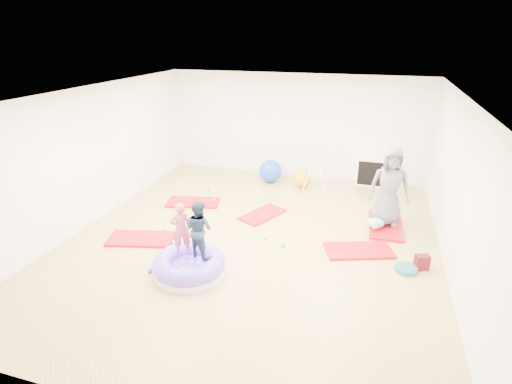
% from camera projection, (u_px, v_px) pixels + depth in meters
% --- Properties ---
extents(room, '(7.01, 8.01, 2.81)m').
position_uv_depth(room, '(251.00, 173.00, 7.30)').
color(room, tan).
rests_on(room, ground).
extents(gym_mat_front_left, '(1.37, 0.91, 0.05)m').
position_uv_depth(gym_mat_front_left, '(141.00, 239.00, 7.82)').
color(gym_mat_front_left, '#CA0900').
rests_on(gym_mat_front_left, ground).
extents(gym_mat_mid_left, '(1.33, 0.88, 0.05)m').
position_uv_depth(gym_mat_mid_left, '(193.00, 202.00, 9.48)').
color(gym_mat_mid_left, '#CA0900').
rests_on(gym_mat_mid_left, ground).
extents(gym_mat_center_back, '(0.95, 1.20, 0.04)m').
position_uv_depth(gym_mat_center_back, '(263.00, 214.00, 8.86)').
color(gym_mat_center_back, '#CA0900').
rests_on(gym_mat_center_back, ground).
extents(gym_mat_right, '(1.35, 0.98, 0.05)m').
position_uv_depth(gym_mat_right, '(359.00, 250.00, 7.40)').
color(gym_mat_right, '#CA0900').
rests_on(gym_mat_right, ground).
extents(gym_mat_rear_right, '(0.72, 1.36, 0.06)m').
position_uv_depth(gym_mat_rear_right, '(385.00, 226.00, 8.35)').
color(gym_mat_rear_right, '#CA0900').
rests_on(gym_mat_rear_right, ground).
extents(inflatable_cushion, '(1.23, 1.23, 0.39)m').
position_uv_depth(inflatable_cushion, '(189.00, 265.00, 6.70)').
color(inflatable_cushion, white).
rests_on(inflatable_cushion, ground).
extents(child_pink, '(0.40, 0.38, 0.93)m').
position_uv_depth(child_pink, '(181.00, 226.00, 6.58)').
color(child_pink, '#D0496F').
rests_on(child_pink, inflatable_cushion).
extents(child_navy, '(0.58, 0.52, 1.00)m').
position_uv_depth(child_navy, '(199.00, 226.00, 6.50)').
color(child_navy, navy).
rests_on(child_navy, inflatable_cushion).
extents(adult_caregiver, '(0.86, 0.61, 1.64)m').
position_uv_depth(adult_caregiver, '(389.00, 186.00, 8.10)').
color(adult_caregiver, slate).
rests_on(adult_caregiver, gym_mat_rear_right).
extents(infant, '(0.36, 0.36, 0.21)m').
position_uv_depth(infant, '(375.00, 223.00, 8.13)').
color(infant, '#8CCBE2').
rests_on(infant, gym_mat_rear_right).
extents(ball_pit_balls, '(2.58, 3.81, 0.07)m').
position_uv_depth(ball_pit_balls, '(208.00, 234.00, 7.99)').
color(ball_pit_balls, blue).
rests_on(ball_pit_balls, ground).
extents(exercise_ball_blue, '(0.62, 0.62, 0.62)m').
position_uv_depth(exercise_ball_blue, '(271.00, 171.00, 10.73)').
color(exercise_ball_blue, blue).
rests_on(exercise_ball_blue, ground).
extents(exercise_ball_orange, '(0.42, 0.42, 0.42)m').
position_uv_depth(exercise_ball_orange, '(302.00, 179.00, 10.41)').
color(exercise_ball_orange, '#FF9E00').
rests_on(exercise_ball_orange, ground).
extents(infant_play_gym, '(0.60, 0.57, 0.46)m').
position_uv_depth(infant_play_gym, '(316.00, 178.00, 10.25)').
color(infant_play_gym, white).
rests_on(infant_play_gym, ground).
extents(cube_shelf, '(0.74, 0.37, 0.74)m').
position_uv_depth(cube_shelf, '(371.00, 172.00, 10.49)').
color(cube_shelf, white).
rests_on(cube_shelf, ground).
extents(balance_disc, '(0.37, 0.37, 0.08)m').
position_uv_depth(balance_disc, '(406.00, 269.00, 6.80)').
color(balance_disc, '#225F79').
rests_on(balance_disc, ground).
extents(backpack, '(0.27, 0.22, 0.27)m').
position_uv_depth(backpack, '(422.00, 262.00, 6.82)').
color(backpack, maroon).
rests_on(backpack, ground).
extents(yellow_toy, '(0.19, 0.19, 0.03)m').
position_uv_depth(yellow_toy, '(132.00, 244.00, 7.65)').
color(yellow_toy, yellow).
rests_on(yellow_toy, ground).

